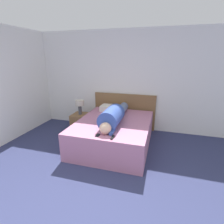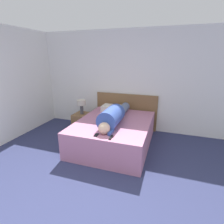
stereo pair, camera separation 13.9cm
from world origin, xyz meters
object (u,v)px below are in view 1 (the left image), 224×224
at_px(cell_phone, 98,135).
at_px(pillow_near_headboard, 110,108).
at_px(table_lamp, 80,104).
at_px(bed, 114,133).
at_px(tv_remote, 113,137).
at_px(person_lying, 114,116).
at_px(nightstand, 81,122).

bearing_deg(cell_phone, pillow_near_headboard, 98.51).
bearing_deg(table_lamp, bed, -25.06).
xyz_separation_m(pillow_near_headboard, tv_remote, (0.52, -1.55, -0.06)).
xyz_separation_m(table_lamp, pillow_near_headboard, (0.76, 0.23, -0.10)).
bearing_deg(table_lamp, person_lying, -30.10).
distance_m(table_lamp, person_lying, 1.28).
bearing_deg(tv_remote, nightstand, 133.97).
height_order(bed, pillow_near_headboard, pillow_near_headboard).
xyz_separation_m(bed, nightstand, (-1.07, 0.50, -0.05)).
relative_size(nightstand, pillow_near_headboard, 0.96).
relative_size(person_lying, tv_remote, 11.22).
bearing_deg(person_lying, tv_remote, -75.81).
bearing_deg(cell_phone, table_lamp, 127.28).
relative_size(bed, tv_remote, 12.90).
xyz_separation_m(bed, pillow_near_headboard, (-0.30, 0.73, 0.36)).
height_order(person_lying, pillow_near_headboard, person_lying).
bearing_deg(bed, nightstand, 154.94).
height_order(pillow_near_headboard, cell_phone, pillow_near_headboard).
distance_m(table_lamp, tv_remote, 1.85).
bearing_deg(tv_remote, table_lamp, 133.97).
distance_m(bed, tv_remote, 0.90).
height_order(table_lamp, person_lying, person_lying).
distance_m(bed, table_lamp, 1.26).
bearing_deg(pillow_near_headboard, nightstand, -163.41).
xyz_separation_m(bed, tv_remote, (0.21, -0.83, 0.30)).
relative_size(tv_remote, cell_phone, 1.15).
xyz_separation_m(table_lamp, cell_phone, (0.99, -1.30, -0.16)).
bearing_deg(cell_phone, bed, 84.73).
distance_m(person_lying, cell_phone, 0.69).
relative_size(bed, table_lamp, 5.11).
relative_size(nightstand, tv_remote, 3.16).
height_order(nightstand, table_lamp, table_lamp).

